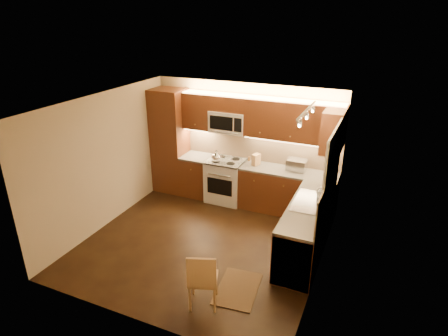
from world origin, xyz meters
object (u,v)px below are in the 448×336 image
at_px(toaster_oven, 297,165).
at_px(knife_block, 256,160).
at_px(stove, 226,180).
at_px(soap_bottle, 320,192).
at_px(sink, 310,198).
at_px(dining_chair, 203,278).
at_px(kettle, 216,156).
at_px(microwave, 229,122).

height_order(toaster_oven, knife_block, knife_block).
bearing_deg(stove, knife_block, 4.86).
bearing_deg(soap_bottle, sink, -123.67).
relative_size(knife_block, dining_chair, 0.26).
relative_size(sink, soap_bottle, 4.04).
height_order(stove, toaster_oven, toaster_oven).
distance_m(stove, kettle, 0.62).
distance_m(sink, kettle, 2.37).
height_order(knife_block, dining_chair, knife_block).
distance_m(stove, microwave, 1.27).
bearing_deg(sink, kettle, 155.51).
bearing_deg(stove, soap_bottle, -23.49).
bearing_deg(soap_bottle, toaster_oven, 117.59).
xyz_separation_m(kettle, knife_block, (0.80, 0.20, -0.03)).
bearing_deg(stove, toaster_oven, 4.67).
xyz_separation_m(stove, kettle, (-0.15, -0.14, 0.58)).
height_order(kettle, soap_bottle, kettle).
bearing_deg(sink, soap_bottle, 60.71).
xyz_separation_m(toaster_oven, soap_bottle, (0.65, -1.04, -0.01)).
bearing_deg(microwave, soap_bottle, -26.49).
relative_size(kettle, knife_block, 1.07).
relative_size(microwave, toaster_oven, 2.03).
xyz_separation_m(toaster_oven, dining_chair, (-0.49, -3.16, -0.57)).
xyz_separation_m(kettle, soap_bottle, (2.27, -0.78, -0.04)).
bearing_deg(kettle, sink, -36.75).
distance_m(toaster_oven, soap_bottle, 1.22).
distance_m(knife_block, dining_chair, 3.16).
height_order(stove, soap_bottle, soap_bottle).
relative_size(sink, dining_chair, 0.97).
bearing_deg(soap_bottle, dining_chair, -122.70).
relative_size(sink, toaster_oven, 2.30).
xyz_separation_m(sink, kettle, (-2.15, 0.98, 0.07)).
relative_size(microwave, knife_block, 3.26).
bearing_deg(toaster_oven, dining_chair, -97.20).
xyz_separation_m(sink, knife_block, (-1.36, 1.18, 0.04)).
relative_size(sink, kettle, 3.44).
xyz_separation_m(toaster_oven, knife_block, (-0.82, -0.07, 0.00)).
distance_m(kettle, toaster_oven, 1.64).
distance_m(microwave, soap_bottle, 2.47).
height_order(sink, dining_chair, sink).
bearing_deg(soap_bottle, knife_block, 142.10).
bearing_deg(knife_block, toaster_oven, 26.45).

